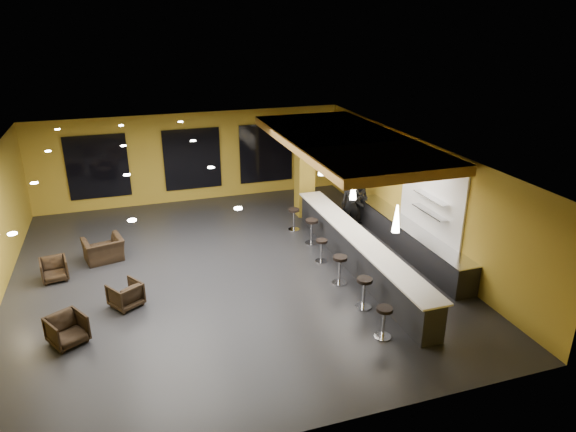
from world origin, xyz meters
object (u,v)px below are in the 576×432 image
object	(u,v)px
staff_b	(359,202)
bar_stool_0	(384,318)
bar_counter	(358,253)
pendant_2	(321,165)
bar_stool_1	(364,289)
armchair_c	(54,269)
bar_stool_2	(340,266)
armchair_a	(67,330)
armchair_b	(126,295)
bar_stool_3	(321,248)
staff_a	(351,204)
column	(305,169)
bar_stool_4	(312,228)
prep_counter	(409,240)
bar_stool_5	(294,216)
pendant_0	(397,219)
armchair_d	(104,250)
pendant_1	(353,188)
staff_c	(356,196)

from	to	relation	value
staff_b	bar_stool_0	size ratio (longest dim) A/B	2.22
bar_counter	pendant_2	xyz separation A→B (m)	(0.00, 3.00, 1.85)
bar_counter	bar_stool_1	world-z (taller)	bar_counter
pendant_2	bar_stool_0	distance (m)	6.67
armchair_c	bar_stool_2	distance (m)	8.01
armchair_a	bar_stool_2	size ratio (longest dim) A/B	0.93
armchair_b	bar_stool_3	xyz separation A→B (m)	(5.70, 0.81, 0.13)
armchair_b	bar_stool_1	xyz separation A→B (m)	(5.76, -1.95, 0.20)
bar_counter	staff_a	bearing A→B (deg)	69.63
column	bar_stool_4	bearing A→B (deg)	-104.58
prep_counter	bar_stool_3	size ratio (longest dim) A/B	8.35
armchair_c	armchair_a	bearing A→B (deg)	-89.54
staff_a	bar_stool_5	world-z (taller)	staff_a
pendant_2	armchair_c	bearing A→B (deg)	-173.29
column	bar_stool_2	size ratio (longest dim) A/B	4.23
pendant_0	armchair_d	size ratio (longest dim) A/B	0.63
bar_stool_2	prep_counter	bearing A→B (deg)	22.25
pendant_0	staff_b	xyz separation A→B (m)	(1.45, 5.03, -1.47)
column	pendant_2	bearing A→B (deg)	-90.00
bar_stool_3	bar_stool_2	bearing A→B (deg)	-90.73
bar_stool_4	armchair_b	bearing A→B (deg)	-160.06
column	bar_stool_0	bearing A→B (deg)	-96.57
bar_stool_5	column	bearing A→B (deg)	56.77
column	bar_stool_0	world-z (taller)	column
pendant_0	bar_stool_1	bearing A→B (deg)	-178.63
bar_stool_1	bar_stool_2	xyz separation A→B (m)	(-0.08, 1.35, -0.00)
pendant_1	bar_stool_1	size ratio (longest dim) A/B	0.84
staff_a	bar_stool_2	world-z (taller)	staff_a
prep_counter	staff_a	bearing A→B (deg)	112.76
armchair_b	bar_stool_5	distance (m)	6.62
bar_stool_3	bar_stool_5	bearing A→B (deg)	90.17
bar_counter	pendant_0	distance (m)	2.72
prep_counter	armchair_a	size ratio (longest dim) A/B	7.82
armchair_b	bar_counter	bearing A→B (deg)	148.53
pendant_1	staff_a	bearing A→B (deg)	65.66
armchair_b	bar_stool_2	size ratio (longest dim) A/B	0.88
armchair_d	armchair_a	bearing A→B (deg)	66.27
pendant_0	bar_stool_3	world-z (taller)	pendant_0
prep_counter	bar_stool_1	bearing A→B (deg)	-137.74
pendant_2	bar_stool_5	world-z (taller)	pendant_2
column	armchair_b	world-z (taller)	column
staff_c	pendant_0	bearing A→B (deg)	-107.69
armchair_c	bar_stool_1	world-z (taller)	bar_stool_1
pendant_0	prep_counter	bearing A→B (deg)	51.34
staff_a	bar_stool_0	xyz separation A→B (m)	(-1.95, -6.14, -0.41)
bar_stool_1	bar_stool_2	size ratio (longest dim) A/B	1.00
column	pendant_1	bearing A→B (deg)	-90.00
prep_counter	pendant_1	size ratio (longest dim) A/B	8.57
staff_a	bar_stool_5	distance (m)	2.00
armchair_a	bar_stool_5	bearing A→B (deg)	3.20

